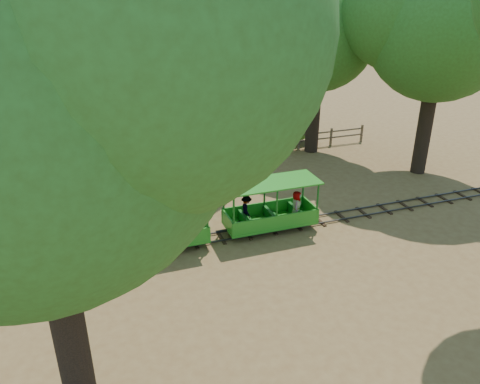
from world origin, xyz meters
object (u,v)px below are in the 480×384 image
object	(u,v)px
locomotive	(49,216)
carriage_rear	(270,211)
carriage_front	(158,230)
fence	(212,149)

from	to	relation	value
locomotive	carriage_rear	xyz separation A→B (m)	(7.49, -0.07, -1.05)
locomotive	carriage_front	bearing A→B (deg)	-1.28
carriage_rear	carriage_front	bearing A→B (deg)	-179.99
locomotive	carriage_front	world-z (taller)	locomotive
fence	locomotive	bearing A→B (deg)	-133.76
locomotive	fence	size ratio (longest dim) A/B	0.18
carriage_front	fence	world-z (taller)	carriage_front
carriage_front	carriage_rear	size ratio (longest dim) A/B	1.00
carriage_front	fence	distance (m)	9.07
fence	carriage_rear	bearing A→B (deg)	-90.71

